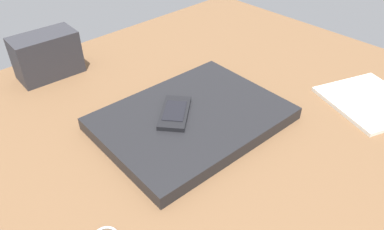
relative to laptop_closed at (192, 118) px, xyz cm
name	(u,v)px	position (x,y,z in cm)	size (l,w,h in cm)	color
desk_surface	(163,125)	(3.15, -4.91, -2.70)	(120.00, 80.00, 3.00)	brown
laptop_closed	(192,118)	(0.00, 0.00, 0.00)	(33.09, 24.51, 2.41)	black
cell_phone_on_laptop	(175,113)	(2.57, -1.84, 1.66)	(10.67, 10.05, 0.98)	black
notepad	(370,101)	(-30.65, 19.72, -0.80)	(15.93, 16.63, 0.80)	white
desk_organizer	(47,55)	(10.65, -34.98, 3.58)	(13.48, 7.30, 9.57)	#2D2D33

